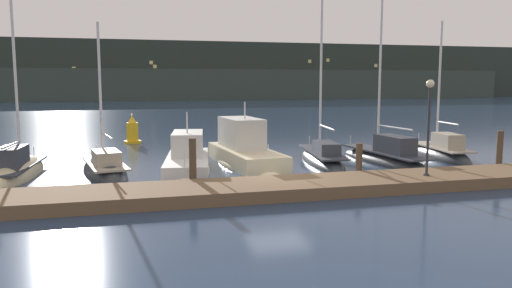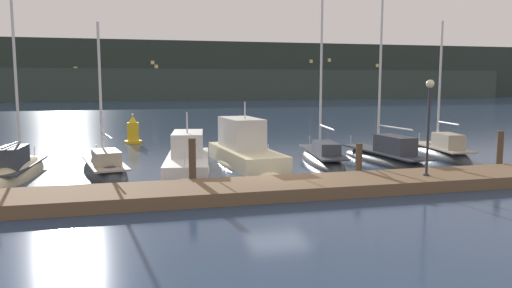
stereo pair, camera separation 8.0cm
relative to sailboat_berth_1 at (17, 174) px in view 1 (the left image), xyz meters
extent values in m
plane|color=navy|center=(10.66, -4.28, -0.13)|extent=(400.00, 400.00, 0.00)
cube|color=brown|center=(10.66, -6.22, 0.10)|extent=(29.10, 2.80, 0.45)
cylinder|color=#4C3D2D|center=(7.14, -4.57, 0.86)|extent=(0.28, 0.28, 1.99)
cylinder|color=#4C3D2D|center=(14.17, -4.57, 0.66)|extent=(0.28, 0.28, 1.58)
cylinder|color=#4C3D2D|center=(21.20, -4.57, 0.83)|extent=(0.28, 0.28, 1.92)
ellipsoid|color=beige|center=(0.00, 0.07, -0.13)|extent=(2.07, 6.53, 1.63)
cube|color=#333842|center=(0.00, 0.07, 0.33)|extent=(1.74, 5.49, 0.08)
cube|color=#333842|center=(-0.05, -0.70, 0.82)|extent=(1.11, 2.12, 0.89)
cylinder|color=silver|center=(0.04, 0.58, 4.33)|extent=(0.12, 0.12, 7.98)
cylinder|color=silver|center=(-0.05, -0.67, 1.36)|extent=(0.27, 2.52, 0.09)
cylinder|color=silver|center=(0.22, 3.02, 0.58)|extent=(0.04, 0.04, 0.50)
ellipsoid|color=#2D3338|center=(3.70, -0.26, -0.13)|extent=(2.77, 6.14, 1.44)
cube|color=#A39984|center=(3.70, -0.26, 0.37)|extent=(2.32, 5.16, 0.08)
cube|color=#A39984|center=(3.82, -0.96, 0.71)|extent=(1.37, 2.05, 0.60)
cylinder|color=silver|center=(3.61, 0.21, 3.52)|extent=(0.12, 0.12, 6.29)
cylinder|color=silver|center=(3.87, -1.24, 1.71)|extent=(0.61, 2.91, 0.09)
cylinder|color=silver|center=(3.22, 2.42, 0.62)|extent=(0.04, 0.04, 0.50)
ellipsoid|color=white|center=(7.40, -0.79, -0.13)|extent=(3.09, 6.99, 1.33)
cube|color=white|center=(7.40, -0.79, 0.23)|extent=(2.82, 6.30, 0.72)
cube|color=silver|center=(7.50, -0.13, 1.13)|extent=(1.85, 3.15, 1.07)
cube|color=black|center=(7.71, 1.21, 1.29)|extent=(1.25, 0.42, 0.48)
cylinder|color=silver|center=(7.42, -0.66, 2.15)|extent=(0.07, 0.07, 0.97)
cylinder|color=silver|center=(6.95, -3.59, 0.89)|extent=(0.04, 0.04, 0.60)
ellipsoid|color=beige|center=(10.46, 0.43, -0.13)|extent=(2.96, 7.64, 0.98)
cube|color=beige|center=(10.46, 0.43, 0.27)|extent=(2.71, 6.88, 0.81)
cube|color=silver|center=(10.40, 1.17, 1.43)|extent=(1.86, 3.41, 1.50)
cube|color=black|center=(10.27, 2.66, 1.65)|extent=(1.43, 0.40, 0.67)
cylinder|color=silver|center=(10.45, 0.58, 2.60)|extent=(0.07, 0.07, 0.85)
cylinder|color=silver|center=(10.72, -2.70, 0.98)|extent=(0.04, 0.04, 0.60)
ellipsoid|color=#2D3338|center=(14.39, 0.04, -0.13)|extent=(2.59, 6.91, 1.15)
cube|color=#333842|center=(14.39, 0.04, 0.44)|extent=(2.18, 5.80, 0.08)
cube|color=#333842|center=(14.27, -0.76, 0.76)|extent=(1.27, 2.28, 0.57)
cylinder|color=silver|center=(14.47, 0.57, 4.50)|extent=(0.12, 0.12, 8.12)
cylinder|color=silver|center=(14.27, -0.79, 1.78)|extent=(0.50, 2.74, 0.09)
cylinder|color=silver|center=(14.86, 3.11, 0.69)|extent=(0.04, 0.04, 0.50)
ellipsoid|color=#2D3338|center=(17.52, -0.66, -0.13)|extent=(2.21, 7.59, 1.14)
cube|color=#333842|center=(17.52, -0.66, 0.43)|extent=(1.86, 6.37, 0.08)
cube|color=#333842|center=(17.59, -1.55, 0.91)|extent=(1.17, 2.46, 0.88)
cylinder|color=silver|center=(17.48, -0.06, 5.78)|extent=(0.12, 0.12, 10.69)
cylinder|color=silver|center=(17.59, -1.50, 1.76)|extent=(0.30, 2.88, 0.09)
cylinder|color=silver|center=(17.27, 2.78, 0.68)|extent=(0.04, 0.04, 0.50)
ellipsoid|color=#2D3338|center=(21.32, -0.01, -0.13)|extent=(2.34, 6.00, 1.45)
cube|color=#A39984|center=(21.32, -0.01, 0.47)|extent=(1.96, 5.04, 0.08)
cube|color=#A39984|center=(21.23, -0.70, 0.90)|extent=(1.20, 1.98, 0.77)
cylinder|color=silver|center=(21.38, 0.45, 3.87)|extent=(0.12, 0.12, 6.80)
cylinder|color=silver|center=(21.24, -0.62, 1.83)|extent=(0.36, 2.15, 0.09)
cylinder|color=silver|center=(21.66, 2.66, 0.72)|extent=(0.04, 0.04, 0.50)
cylinder|color=gold|center=(5.12, 11.21, -0.05)|extent=(1.18, 1.18, 0.16)
cylinder|color=gold|center=(5.12, 11.21, 0.65)|extent=(0.78, 0.78, 1.23)
cone|color=gold|center=(5.12, 11.21, 1.51)|extent=(0.55, 0.55, 0.50)
sphere|color=#F9EAB7|center=(5.12, 11.21, 1.81)|extent=(0.16, 0.16, 0.16)
cylinder|color=#2D2D33|center=(16.17, -6.46, 0.35)|extent=(0.24, 0.24, 0.06)
cylinder|color=#2D2D33|center=(16.17, -6.46, 2.09)|extent=(0.10, 0.10, 3.41)
sphere|color=#F9EAB7|center=(16.17, -6.46, 3.93)|extent=(0.32, 0.32, 0.32)
cube|color=#28332D|center=(10.66, 102.39, 6.71)|extent=(240.00, 16.00, 13.69)
cube|color=#333F39|center=(26.28, 92.39, 3.37)|extent=(144.00, 10.00, 6.99)
cube|color=#F4DB8C|center=(49.47, 94.34, 9.09)|extent=(0.80, 0.10, 0.80)
cube|color=#F4DB8C|center=(-5.97, 94.34, 6.94)|extent=(0.80, 0.10, 0.80)
cube|color=#F4DB8C|center=(67.64, 94.34, 8.18)|extent=(0.80, 0.10, 0.80)
cube|color=#F4DB8C|center=(-12.74, 94.34, 2.31)|extent=(0.80, 0.10, 0.80)
cube|color=#F4DB8C|center=(11.62, 94.34, 7.53)|extent=(0.80, 0.10, 0.80)
cube|color=#F4DB8C|center=(10.80, 94.34, 8.41)|extent=(0.80, 0.10, 0.80)
cube|color=#F4DB8C|center=(8.96, 94.34, 1.72)|extent=(0.80, 0.10, 0.80)
cube|color=#F4DB8C|center=(28.50, 94.34, 5.53)|extent=(0.80, 0.10, 0.80)
cube|color=#F4DB8C|center=(11.49, 94.34, 3.47)|extent=(0.80, 0.10, 0.80)
cube|color=#F4DB8C|center=(54.32, 94.34, 9.42)|extent=(0.80, 0.10, 0.80)
camera|label=1|loc=(4.68, -23.56, 4.01)|focal=35.00mm
camera|label=2|loc=(4.76, -23.58, 4.01)|focal=35.00mm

